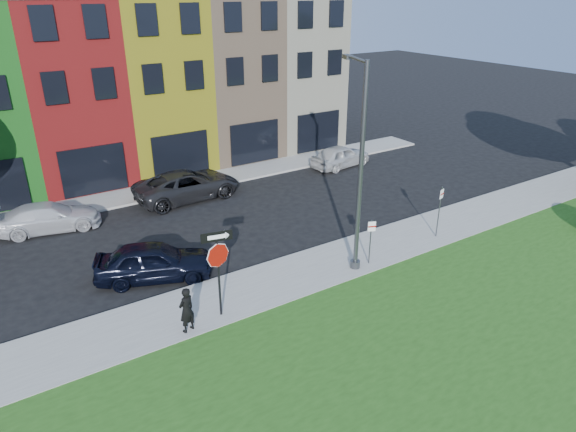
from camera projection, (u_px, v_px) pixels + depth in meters
ground at (357, 308)px, 18.41m from camera, size 120.00×120.00×0.00m
sidewalk_near at (347, 258)px, 21.68m from camera, size 40.00×3.00×0.12m
sidewalk_far at (140, 194)px, 28.40m from camera, size 40.00×2.40×0.12m
rowhouse_block at (106, 86)px, 31.37m from camera, size 30.00×10.12×10.00m
stop_sign at (218, 257)px, 16.93m from camera, size 1.03×0.26×3.19m
man at (187, 310)px, 16.69m from camera, size 0.83×0.75×1.62m
sedan_near at (154, 261)px, 19.98m from camera, size 4.92×5.74×1.53m
parked_car_silver at (49, 217)px, 24.07m from camera, size 3.47×5.24×1.33m
parked_car_dark at (187, 185)px, 27.63m from camera, size 3.14×5.92×1.58m
parked_car_white at (341, 156)px, 32.64m from camera, size 2.71×4.59×1.42m
street_lamp at (359, 170)px, 19.37m from camera, size 1.14×2.47×8.15m
parking_sign_a at (371, 236)px, 20.67m from camera, size 0.30×0.16×1.95m
parking_sign_b at (440, 206)px, 22.85m from camera, size 0.31×0.13×2.42m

